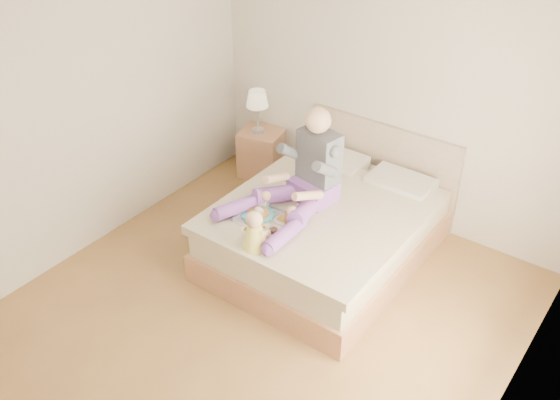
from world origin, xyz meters
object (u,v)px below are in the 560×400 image
Objects in this scene: adult at (303,179)px; bed at (329,226)px; nightstand at (262,153)px; baby at (255,233)px; tray at (267,218)px.

bed is at bearing 57.98° from adult.
nightstand is at bearing 151.50° from adult.
nightstand is 1.61× the size of baby.
nightstand is at bearing 150.96° from bed.
tray is 0.40m from baby.
bed is at bearing 65.34° from tray.
adult is 2.42× the size of tray.
bed is at bearing 67.63° from baby.
adult is 0.48m from tray.
bed reaches higher than baby.
adult is at bearing -132.10° from bed.
adult is at bearing 79.14° from baby.
adult is 0.77m from baby.
baby is at bearing -66.35° from nightstand.
bed is 1.64m from nightstand.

